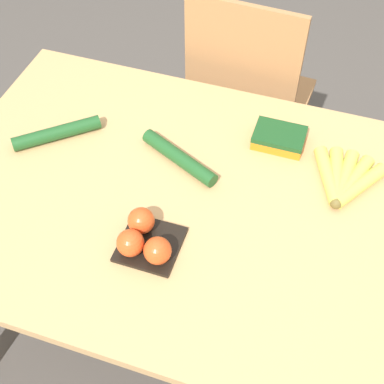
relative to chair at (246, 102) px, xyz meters
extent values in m
plane|color=#4C4742|center=(0.01, -0.68, -0.51)|extent=(12.00, 12.00, 0.00)
cube|color=tan|center=(0.01, -0.68, 0.21)|extent=(1.39, 0.93, 0.03)
cylinder|color=tan|center=(-0.63, -0.27, -0.16)|extent=(0.06, 0.06, 0.71)
cube|color=#A87547|center=(0.00, 0.07, -0.05)|extent=(0.44, 0.42, 0.03)
cube|color=#A87547|center=(-0.01, -0.12, 0.22)|extent=(0.39, 0.04, 0.51)
cylinder|color=#A87547|center=(0.19, 0.23, -0.28)|extent=(0.04, 0.04, 0.45)
cylinder|color=#A87547|center=(-0.17, 0.25, -0.28)|extent=(0.04, 0.04, 0.45)
cylinder|color=#A87547|center=(0.17, -0.11, -0.28)|extent=(0.04, 0.04, 0.45)
cylinder|color=#A87547|center=(-0.19, -0.09, -0.28)|extent=(0.04, 0.04, 0.45)
sphere|color=brown|center=(0.37, -0.59, 0.25)|extent=(0.03, 0.03, 0.03)
cylinder|color=#CCC651|center=(0.42, -0.51, 0.25)|extent=(0.13, 0.18, 0.04)
cylinder|color=#CCC651|center=(0.40, -0.50, 0.25)|extent=(0.10, 0.19, 0.04)
cylinder|color=#CCC651|center=(0.38, -0.49, 0.25)|extent=(0.05, 0.19, 0.04)
cylinder|color=#CCC651|center=(0.36, -0.49, 0.25)|extent=(0.06, 0.19, 0.04)
cylinder|color=#CCC651|center=(0.34, -0.50, 0.25)|extent=(0.11, 0.19, 0.04)
cube|color=black|center=(-0.04, -0.85, 0.23)|extent=(0.15, 0.15, 0.01)
sphere|color=#DB4C1E|center=(-0.08, -0.88, 0.27)|extent=(0.07, 0.07, 0.07)
sphere|color=#DB4C1E|center=(-0.01, -0.88, 0.27)|extent=(0.07, 0.07, 0.07)
sphere|color=#DB4C1E|center=(-0.08, -0.82, 0.27)|extent=(0.07, 0.07, 0.07)
cube|color=orange|center=(0.18, -0.40, 0.25)|extent=(0.14, 0.10, 0.04)
cube|color=#19471E|center=(0.18, -0.40, 0.26)|extent=(0.14, 0.10, 0.01)
cylinder|color=#1E5123|center=(-0.07, -0.56, 0.25)|extent=(0.25, 0.14, 0.04)
cylinder|color=#1E5123|center=(-0.43, -0.58, 0.25)|extent=(0.22, 0.20, 0.04)
camera|label=1|loc=(0.29, -1.52, 1.33)|focal=50.00mm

